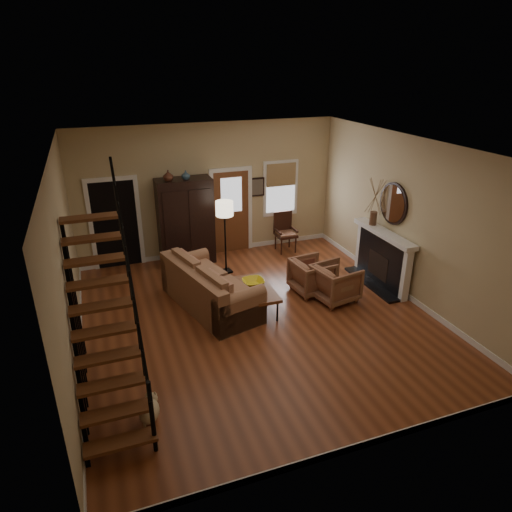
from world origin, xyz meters
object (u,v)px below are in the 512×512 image
object	(u,v)px
armoire	(186,222)
armchair_left	(335,283)
floor_lamp	(225,238)
armchair_right	(312,276)
sofa	(210,286)
side_chair	(286,233)
coffee_table	(254,299)

from	to	relation	value
armoire	armchair_left	bearing A→B (deg)	-50.27
armoire	floor_lamp	world-z (taller)	armoire
armoire	armchair_right	distance (m)	3.37
armoire	sofa	distance (m)	2.43
armoire	side_chair	distance (m)	2.61
sofa	floor_lamp	size ratio (longest dim) A/B	1.39
armoire	side_chair	xyz separation A→B (m)	(2.55, -0.20, -0.54)
sofa	armchair_left	size ratio (longest dim) A/B	2.86
armoire	armchair_left	world-z (taller)	armoire
side_chair	armchair_right	bearing A→B (deg)	-99.20
armchair_left	floor_lamp	world-z (taller)	floor_lamp
coffee_table	armchair_right	distance (m)	1.49
armoire	armchair_right	world-z (taller)	armoire
floor_lamp	side_chair	bearing A→B (deg)	21.17
armoire	side_chair	size ratio (longest dim) A/B	2.06
sofa	coffee_table	distance (m)	0.91
floor_lamp	side_chair	xyz separation A→B (m)	(1.83, 0.71, -0.36)
armoire	coffee_table	distance (m)	3.01
armchair_right	floor_lamp	bearing A→B (deg)	37.15
armchair_left	floor_lamp	distance (m)	2.75
armchair_left	side_chair	bearing A→B (deg)	-12.18
sofa	side_chair	xyz separation A→B (m)	(2.58, 2.15, 0.06)
armoire	floor_lamp	xyz separation A→B (m)	(0.72, -0.91, -0.18)
armchair_right	side_chair	world-z (taller)	side_chair
armchair_right	armoire	bearing A→B (deg)	35.47
armoire	floor_lamp	bearing A→B (deg)	-51.77
sofa	coffee_table	world-z (taller)	sofa
floor_lamp	coffee_table	bearing A→B (deg)	-89.66
floor_lamp	armoire	bearing A→B (deg)	128.23
armchair_right	sofa	bearing A→B (deg)	80.90
armchair_right	side_chair	bearing A→B (deg)	-15.08
coffee_table	side_chair	world-z (taller)	side_chair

